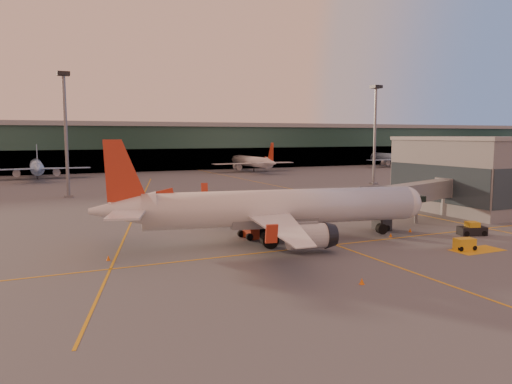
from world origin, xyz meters
name	(u,v)px	position (x,y,z in m)	size (l,w,h in m)	color
ground	(322,259)	(0.00, 0.00, 0.00)	(600.00, 600.00, 0.00)	#4C4F54
taxi_markings	(153,207)	(-7.32, 44.49, 0.01)	(100.12, 173.00, 0.01)	orange
terminal	(110,147)	(0.00, 141.79, 8.76)	(400.00, 20.00, 17.60)	#19382D
gate_building	(475,174)	(41.93, 17.93, 6.29)	(18.40, 22.40, 12.60)	slate
mast_west_near	(66,125)	(-20.00, 66.00, 14.86)	(2.40, 2.40, 25.60)	slate
mast_east_near	(375,127)	(55.00, 62.00, 14.86)	(2.40, 2.40, 25.60)	slate
distant_aircraft_row	(52,178)	(-21.00, 118.00, 0.00)	(290.00, 34.00, 13.00)	#85ADDF
main_airplane	(271,209)	(-1.27, 9.36, 4.02)	(40.82, 37.04, 12.37)	silver
jet_bridge	(421,194)	(25.36, 12.95, 4.21)	(23.81, 11.01, 6.04)	slate
catering_truck	(256,218)	(-1.72, 12.66, 2.50)	(5.80, 2.83, 4.40)	#A12D17
gpu_cart	(465,244)	(16.79, -3.29, 0.64)	(2.44, 1.71, 1.31)	gold
pushback_tug	(472,230)	(24.33, 2.44, 0.70)	(3.76, 2.76, 1.74)	black
cone_nose	(410,230)	(18.46, 7.35, 0.26)	(0.42, 0.42, 0.54)	orange
cone_tail	(108,258)	(-20.38, 8.57, 0.26)	(0.42, 0.42, 0.53)	orange
cone_wing_right	(362,281)	(-1.67, -9.16, 0.28)	(0.45, 0.45, 0.57)	orange
cone_wing_left	(219,220)	(-2.03, 25.24, 0.24)	(0.38, 0.38, 0.49)	orange
cone_fwd	(391,235)	(13.97, 5.86, 0.24)	(0.40, 0.40, 0.50)	orange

